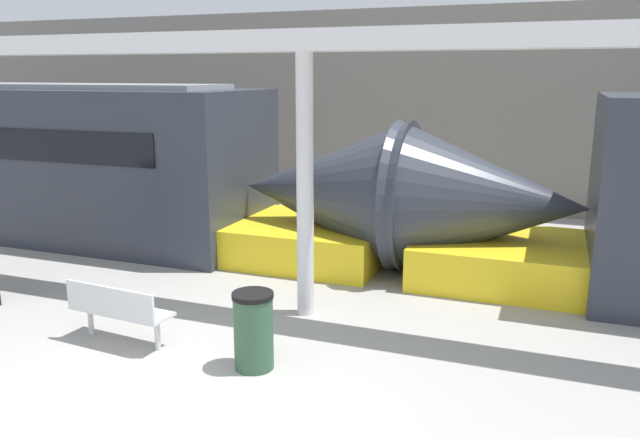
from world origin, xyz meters
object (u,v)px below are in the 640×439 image
Objects in this scene: train_right at (28,162)px; support_column_near at (305,189)px; bench_near at (117,308)px; trash_bin at (254,330)px.

support_column_near is (7.66, -2.59, 0.34)m from train_right.
train_right reaches higher than bench_near.
support_column_near is at bearing -18.67° from train_right.
trash_bin is 2.28m from support_column_near.
bench_near is 0.39× the size of support_column_near.
bench_near is at bearing -37.32° from train_right.
trash_bin is at bearing 5.54° from bench_near.
train_right is 4.60× the size of support_column_near.
bench_near is at bearing -179.16° from trash_bin.
bench_near is 2.94m from support_column_near.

